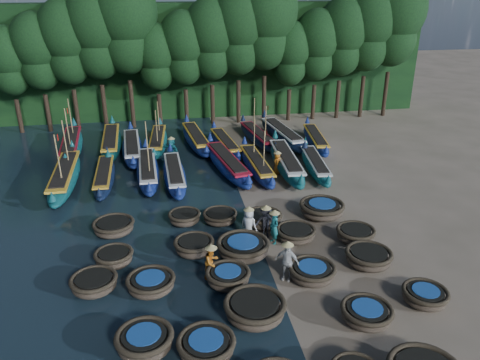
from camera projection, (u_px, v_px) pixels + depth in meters
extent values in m
plane|color=gray|center=(256.00, 235.00, 23.53)|extent=(120.00, 120.00, 0.00)
cube|color=black|center=(206.00, 60.00, 42.84)|extent=(40.00, 3.00, 10.00)
ellipsoid|color=brown|center=(145.00, 344.00, 15.98)|extent=(2.27, 2.27, 0.72)
torus|color=#392F21|center=(144.00, 336.00, 15.85)|extent=(2.05, 2.05, 0.22)
cylinder|color=black|center=(144.00, 335.00, 15.83)|extent=(1.54, 1.54, 0.07)
cylinder|color=#1A4993|center=(144.00, 334.00, 15.82)|extent=(1.18, 1.18, 0.04)
ellipsoid|color=brown|center=(206.00, 348.00, 15.84)|extent=(2.18, 2.18, 0.64)
torus|color=#392F21|center=(206.00, 341.00, 15.72)|extent=(2.04, 2.04, 0.19)
cylinder|color=black|center=(206.00, 340.00, 15.71)|extent=(1.55, 1.55, 0.06)
cylinder|color=#1A4993|center=(206.00, 339.00, 15.69)|extent=(1.19, 1.19, 0.04)
ellipsoid|color=brown|center=(255.00, 311.00, 17.54)|extent=(2.88, 2.88, 0.74)
torus|color=#392F21|center=(255.00, 304.00, 17.40)|extent=(2.39, 2.39, 0.22)
cylinder|color=black|center=(255.00, 303.00, 17.38)|extent=(1.82, 1.82, 0.07)
ellipsoid|color=brown|center=(366.00, 315.00, 17.42)|extent=(2.35, 2.35, 0.61)
torus|color=#392F21|center=(367.00, 309.00, 17.30)|extent=(1.98, 1.98, 0.18)
cylinder|color=black|center=(367.00, 308.00, 17.29)|extent=(1.50, 1.50, 0.06)
cylinder|color=#1A4993|center=(367.00, 308.00, 17.27)|extent=(1.16, 1.16, 0.04)
ellipsoid|color=brown|center=(425.00, 297.00, 18.42)|extent=(1.97, 1.97, 0.59)
torus|color=#392F21|center=(426.00, 292.00, 18.31)|extent=(1.83, 1.83, 0.18)
cylinder|color=black|center=(426.00, 291.00, 18.29)|extent=(1.38, 1.38, 0.05)
cylinder|color=#1A4993|center=(426.00, 290.00, 18.28)|extent=(1.06, 1.06, 0.04)
ellipsoid|color=brown|center=(94.00, 285.00, 19.15)|extent=(2.15, 2.15, 0.62)
torus|color=#392F21|center=(94.00, 279.00, 19.04)|extent=(1.96, 1.96, 0.19)
cylinder|color=black|center=(93.00, 278.00, 19.02)|extent=(1.48, 1.48, 0.06)
ellipsoid|color=brown|center=(151.00, 285.00, 19.15)|extent=(2.06, 2.06, 0.61)
torus|color=#392F21|center=(151.00, 279.00, 19.03)|extent=(2.03, 2.03, 0.19)
cylinder|color=black|center=(150.00, 278.00, 19.02)|extent=(1.55, 1.55, 0.06)
cylinder|color=#1A4993|center=(150.00, 278.00, 19.00)|extent=(1.19, 1.19, 0.04)
ellipsoid|color=brown|center=(228.00, 279.00, 19.53)|extent=(2.08, 2.08, 0.64)
torus|color=#392F21|center=(228.00, 273.00, 19.41)|extent=(1.92, 1.92, 0.19)
cylinder|color=black|center=(228.00, 272.00, 19.39)|extent=(1.44, 1.44, 0.06)
cylinder|color=#1A4993|center=(228.00, 271.00, 19.38)|extent=(1.11, 1.11, 0.04)
ellipsoid|color=brown|center=(312.00, 274.00, 19.86)|extent=(1.97, 1.97, 0.63)
torus|color=#392F21|center=(312.00, 268.00, 19.75)|extent=(2.05, 2.05, 0.19)
cylinder|color=black|center=(312.00, 267.00, 19.73)|extent=(1.56, 1.56, 0.06)
cylinder|color=#1A4993|center=(312.00, 266.00, 19.72)|extent=(1.20, 1.20, 0.04)
ellipsoid|color=brown|center=(368.00, 259.00, 20.86)|extent=(2.15, 2.15, 0.67)
torus|color=#392F21|center=(369.00, 253.00, 20.74)|extent=(2.12, 2.12, 0.20)
cylinder|color=black|center=(369.00, 252.00, 20.72)|extent=(1.61, 1.61, 0.06)
ellipsoid|color=brown|center=(114.00, 259.00, 20.90)|extent=(2.07, 2.07, 0.63)
torus|color=#392F21|center=(113.00, 253.00, 20.79)|extent=(1.77, 1.77, 0.19)
cylinder|color=black|center=(113.00, 253.00, 20.77)|extent=(1.32, 1.32, 0.06)
ellipsoid|color=brown|center=(194.00, 248.00, 21.73)|extent=(2.04, 2.04, 0.68)
torus|color=#392F21|center=(194.00, 242.00, 21.61)|extent=(1.92, 1.92, 0.20)
cylinder|color=black|center=(194.00, 241.00, 21.59)|extent=(1.43, 1.43, 0.06)
ellipsoid|color=brown|center=(243.00, 250.00, 21.53)|extent=(2.95, 2.95, 0.73)
torus|color=#392F21|center=(243.00, 243.00, 21.40)|extent=(2.47, 2.47, 0.22)
cylinder|color=black|center=(243.00, 242.00, 21.38)|extent=(1.89, 1.89, 0.07)
cylinder|color=#1A4993|center=(243.00, 242.00, 21.36)|extent=(1.45, 1.45, 0.04)
ellipsoid|color=brown|center=(296.00, 235.00, 22.94)|extent=(2.41, 2.41, 0.58)
torus|color=#392F21|center=(296.00, 230.00, 22.83)|extent=(1.97, 1.97, 0.18)
cylinder|color=black|center=(296.00, 229.00, 22.82)|extent=(1.50, 1.50, 0.05)
ellipsoid|color=brown|center=(355.00, 236.00, 22.81)|extent=(1.99, 1.99, 0.63)
torus|color=#392F21|center=(356.00, 230.00, 22.69)|extent=(1.92, 1.92, 0.19)
cylinder|color=black|center=(356.00, 230.00, 22.67)|extent=(1.45, 1.45, 0.06)
ellipsoid|color=brown|center=(114.00, 228.00, 23.49)|extent=(2.52, 2.52, 0.63)
torus|color=#392F21|center=(113.00, 223.00, 23.37)|extent=(2.10, 2.10, 0.19)
cylinder|color=black|center=(113.00, 222.00, 23.35)|extent=(1.60, 1.60, 0.06)
ellipsoid|color=brown|center=(185.00, 219.00, 24.44)|extent=(1.80, 1.80, 0.60)
torus|color=#392F21|center=(184.00, 214.00, 24.33)|extent=(1.72, 1.72, 0.18)
cylinder|color=black|center=(184.00, 213.00, 24.32)|extent=(1.29, 1.29, 0.05)
ellipsoid|color=brown|center=(220.00, 218.00, 24.55)|extent=(2.18, 2.18, 0.57)
torus|color=#392F21|center=(220.00, 214.00, 24.44)|extent=(1.83, 1.83, 0.17)
cylinder|color=black|center=(220.00, 213.00, 24.43)|extent=(1.39, 1.39, 0.05)
ellipsoid|color=brown|center=(264.00, 221.00, 24.17)|extent=(1.89, 1.89, 0.68)
torus|color=#392F21|center=(264.00, 215.00, 24.05)|extent=(1.94, 1.94, 0.21)
cylinder|color=black|center=(264.00, 214.00, 24.03)|extent=(1.45, 1.45, 0.06)
ellipsoid|color=brown|center=(322.00, 211.00, 25.16)|extent=(2.35, 2.35, 0.74)
torus|color=#392F21|center=(322.00, 205.00, 25.02)|extent=(2.45, 2.45, 0.22)
cylinder|color=black|center=(322.00, 204.00, 25.00)|extent=(1.86, 1.86, 0.07)
cylinder|color=#1A4993|center=(322.00, 203.00, 24.98)|extent=(1.43, 1.43, 0.04)
ellipsoid|color=#0F5857|center=(65.00, 177.00, 28.97)|extent=(1.86, 8.81, 1.10)
cone|color=#0F5857|center=(72.00, 144.00, 32.54)|extent=(0.48, 0.48, 0.66)
cone|color=#0F5857|center=(52.00, 196.00, 24.87)|extent=(0.48, 0.48, 0.55)
cube|color=gold|center=(64.00, 170.00, 28.79)|extent=(1.37, 6.83, 0.13)
cube|color=black|center=(64.00, 169.00, 28.76)|extent=(1.05, 5.94, 0.11)
cylinder|color=#997F4C|center=(66.00, 143.00, 29.48)|extent=(0.08, 0.26, 3.07)
cylinder|color=#997F4C|center=(58.00, 160.00, 26.82)|extent=(0.08, 0.26, 3.07)
plane|color=red|center=(58.00, 137.00, 26.32)|extent=(0.00, 0.38, 0.38)
ellipsoid|color=#0D1D32|center=(104.00, 177.00, 29.30)|extent=(1.48, 7.14, 0.89)
cone|color=#0D1D32|center=(107.00, 150.00, 32.19)|extent=(0.39, 0.39, 0.53)
cone|color=#0D1D32|center=(99.00, 192.00, 25.96)|extent=(0.39, 0.39, 0.44)
cube|color=gold|center=(104.00, 171.00, 29.15)|extent=(1.09, 5.53, 0.11)
cube|color=black|center=(104.00, 170.00, 29.12)|extent=(0.83, 4.82, 0.09)
ellipsoid|color=navy|center=(148.00, 171.00, 30.08)|extent=(1.75, 7.93, 0.99)
cone|color=navy|center=(145.00, 142.00, 33.28)|extent=(0.43, 0.43, 0.59)
cone|color=navy|center=(149.00, 186.00, 26.40)|extent=(0.43, 0.43, 0.49)
cube|color=silver|center=(147.00, 165.00, 29.92)|extent=(1.29, 6.15, 0.12)
cube|color=black|center=(147.00, 164.00, 29.89)|extent=(0.99, 5.35, 0.10)
cylinder|color=#997F4C|center=(147.00, 142.00, 30.54)|extent=(0.07, 0.23, 2.76)
cylinder|color=#997F4C|center=(148.00, 155.00, 28.15)|extent=(0.07, 0.23, 2.76)
plane|color=red|center=(149.00, 136.00, 27.70)|extent=(0.00, 0.34, 0.34)
ellipsoid|color=navy|center=(174.00, 175.00, 29.53)|extent=(1.61, 7.54, 0.94)
cone|color=navy|center=(170.00, 147.00, 32.58)|extent=(0.41, 0.41, 0.56)
cone|color=navy|center=(179.00, 190.00, 26.02)|extent=(0.41, 0.41, 0.47)
cube|color=silver|center=(174.00, 169.00, 29.38)|extent=(1.19, 5.84, 0.11)
cube|color=black|center=(174.00, 168.00, 29.35)|extent=(0.91, 5.08, 0.09)
ellipsoid|color=navy|center=(227.00, 164.00, 31.03)|extent=(2.92, 8.58, 1.06)
cone|color=navy|center=(210.00, 136.00, 34.33)|extent=(0.46, 0.46, 0.63)
cone|color=navy|center=(249.00, 178.00, 27.21)|extent=(0.46, 0.46, 0.53)
cube|color=#A61428|center=(227.00, 158.00, 30.85)|extent=(2.20, 6.64, 0.13)
cube|color=black|center=(227.00, 157.00, 30.82)|extent=(1.77, 5.76, 0.11)
ellipsoid|color=navy|center=(257.00, 166.00, 30.92)|extent=(1.72, 7.68, 0.95)
cone|color=navy|center=(244.00, 139.00, 34.02)|extent=(0.42, 0.42, 0.57)
cone|color=navy|center=(272.00, 179.00, 27.36)|extent=(0.42, 0.42, 0.48)
cube|color=gold|center=(257.00, 160.00, 30.76)|extent=(1.27, 5.95, 0.11)
cube|color=black|center=(257.00, 159.00, 30.73)|extent=(0.97, 5.18, 0.10)
cylinder|color=#997F4C|center=(254.00, 138.00, 31.37)|extent=(0.07, 0.23, 2.67)
cylinder|color=#997F4C|center=(264.00, 151.00, 29.05)|extent=(0.07, 0.23, 2.67)
plane|color=red|center=(267.00, 133.00, 28.62)|extent=(0.00, 0.33, 0.33)
ellipsoid|color=#0F5857|center=(286.00, 163.00, 31.27)|extent=(2.02, 8.73, 1.08)
cone|color=#0F5857|center=(275.00, 134.00, 34.84)|extent=(0.48, 0.48, 0.65)
cone|color=#0F5857|center=(301.00, 178.00, 27.16)|extent=(0.48, 0.48, 0.54)
cube|color=silver|center=(286.00, 156.00, 31.09)|extent=(1.50, 6.76, 0.13)
cube|color=black|center=(287.00, 155.00, 31.05)|extent=(1.16, 5.88, 0.11)
ellipsoid|color=#0F5857|center=(315.00, 165.00, 31.07)|extent=(1.99, 7.25, 0.90)
cone|color=#0F5857|center=(305.00, 140.00, 34.03)|extent=(0.39, 0.39, 0.54)
cone|color=#0F5857|center=(328.00, 178.00, 27.65)|extent=(0.39, 0.39, 0.45)
cube|color=silver|center=(316.00, 160.00, 30.92)|extent=(1.48, 5.62, 0.11)
cube|color=black|center=(316.00, 159.00, 30.89)|extent=(1.17, 4.88, 0.09)
ellipsoid|color=#0F5857|center=(71.00, 146.00, 34.43)|extent=(2.31, 8.73, 1.08)
cone|color=#0F5857|center=(74.00, 121.00, 37.89)|extent=(0.47, 0.47, 0.65)
cone|color=#0F5857|center=(65.00, 157.00, 30.43)|extent=(0.47, 0.47, 0.54)
cube|color=#A61428|center=(70.00, 140.00, 34.25)|extent=(1.72, 6.76, 0.13)
cube|color=black|center=(70.00, 139.00, 34.22)|extent=(1.35, 5.88, 0.11)
cylinder|color=#997F4C|center=(71.00, 118.00, 34.92)|extent=(0.08, 0.26, 3.02)
cylinder|color=#997F4C|center=(68.00, 129.00, 32.33)|extent=(0.08, 0.26, 3.02)
plane|color=red|center=(67.00, 111.00, 31.85)|extent=(0.00, 0.38, 0.38)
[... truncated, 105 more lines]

